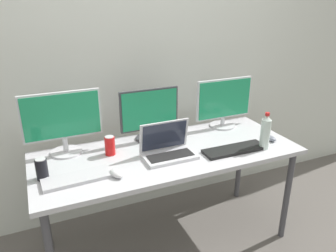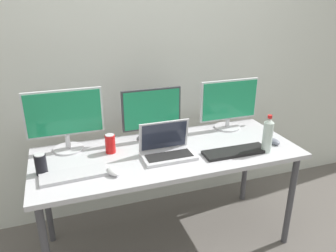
{
  "view_description": "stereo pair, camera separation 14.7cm",
  "coord_description": "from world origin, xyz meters",
  "px_view_note": "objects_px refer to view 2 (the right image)",
  "views": [
    {
      "loc": [
        -0.78,
        -1.79,
        1.7
      ],
      "look_at": [
        0.0,
        0.0,
        0.92
      ],
      "focal_mm": 35.0,
      "sensor_mm": 36.0,
      "label": 1
    },
    {
      "loc": [
        -0.64,
        -1.84,
        1.7
      ],
      "look_at": [
        0.0,
        0.0,
        0.92
      ],
      "focal_mm": 35.0,
      "sensor_mm": 36.0,
      "label": 2
    }
  ],
  "objects_px": {
    "work_desk": "(168,160)",
    "keyboard_main": "(74,175)",
    "monitor_center": "(152,114)",
    "mouse_by_laptop": "(274,141)",
    "water_bottle": "(268,135)",
    "mouse_by_keyboard": "(113,171)",
    "keyboard_aux": "(235,152)",
    "monitor_right": "(229,103)",
    "monitor_left": "(65,118)",
    "laptop_silver": "(167,148)",
    "soda_can_by_laptop": "(110,144)",
    "soda_can_near_keyboard": "(41,164)"
  },
  "relations": [
    {
      "from": "monitor_right",
      "to": "keyboard_main",
      "type": "relative_size",
      "value": 1.25
    },
    {
      "from": "monitor_center",
      "to": "water_bottle",
      "type": "distance_m",
      "value": 0.79
    },
    {
      "from": "work_desk",
      "to": "monitor_center",
      "type": "distance_m",
      "value": 0.35
    },
    {
      "from": "monitor_left",
      "to": "keyboard_main",
      "type": "distance_m",
      "value": 0.43
    },
    {
      "from": "monitor_right",
      "to": "water_bottle",
      "type": "relative_size",
      "value": 1.83
    },
    {
      "from": "keyboard_main",
      "to": "monitor_right",
      "type": "bearing_deg",
      "value": 14.31
    },
    {
      "from": "mouse_by_laptop",
      "to": "water_bottle",
      "type": "distance_m",
      "value": 0.18
    },
    {
      "from": "keyboard_main",
      "to": "mouse_by_laptop",
      "type": "xyz_separation_m",
      "value": [
        1.35,
        -0.0,
        0.01
      ]
    },
    {
      "from": "monitor_center",
      "to": "monitor_right",
      "type": "xyz_separation_m",
      "value": [
        0.61,
        0.01,
        0.01
      ]
    },
    {
      "from": "water_bottle",
      "to": "monitor_left",
      "type": "bearing_deg",
      "value": 159.49
    },
    {
      "from": "monitor_center",
      "to": "soda_can_by_laptop",
      "type": "height_order",
      "value": "monitor_center"
    },
    {
      "from": "work_desk",
      "to": "mouse_by_keyboard",
      "type": "relative_size",
      "value": 16.27
    },
    {
      "from": "laptop_silver",
      "to": "water_bottle",
      "type": "xyz_separation_m",
      "value": [
        0.64,
        -0.16,
        0.06
      ]
    },
    {
      "from": "monitor_right",
      "to": "mouse_by_keyboard",
      "type": "bearing_deg",
      "value": -156.6
    },
    {
      "from": "keyboard_aux",
      "to": "mouse_by_laptop",
      "type": "bearing_deg",
      "value": 7.84
    },
    {
      "from": "keyboard_main",
      "to": "water_bottle",
      "type": "bearing_deg",
      "value": -6.98
    },
    {
      "from": "monitor_right",
      "to": "laptop_silver",
      "type": "bearing_deg",
      "value": -153.96
    },
    {
      "from": "keyboard_main",
      "to": "keyboard_aux",
      "type": "distance_m",
      "value": 1.02
    },
    {
      "from": "work_desk",
      "to": "mouse_by_keyboard",
      "type": "height_order",
      "value": "mouse_by_keyboard"
    },
    {
      "from": "water_bottle",
      "to": "soda_can_near_keyboard",
      "type": "distance_m",
      "value": 1.41
    },
    {
      "from": "keyboard_aux",
      "to": "mouse_by_keyboard",
      "type": "relative_size",
      "value": 4.07
    },
    {
      "from": "work_desk",
      "to": "keyboard_main",
      "type": "bearing_deg",
      "value": -168.27
    },
    {
      "from": "monitor_left",
      "to": "soda_can_by_laptop",
      "type": "height_order",
      "value": "monitor_left"
    },
    {
      "from": "mouse_by_keyboard",
      "to": "mouse_by_laptop",
      "type": "relative_size",
      "value": 1.04
    },
    {
      "from": "keyboard_aux",
      "to": "soda_can_by_laptop",
      "type": "relative_size",
      "value": 3.46
    },
    {
      "from": "work_desk",
      "to": "laptop_silver",
      "type": "xyz_separation_m",
      "value": [
        -0.03,
        -0.05,
        0.12
      ]
    },
    {
      "from": "keyboard_main",
      "to": "mouse_by_keyboard",
      "type": "distance_m",
      "value": 0.22
    },
    {
      "from": "keyboard_aux",
      "to": "mouse_by_laptop",
      "type": "xyz_separation_m",
      "value": [
        0.33,
        0.04,
        0.01
      ]
    },
    {
      "from": "keyboard_main",
      "to": "mouse_by_laptop",
      "type": "bearing_deg",
      "value": -2.96
    },
    {
      "from": "monitor_left",
      "to": "soda_can_near_keyboard",
      "type": "height_order",
      "value": "monitor_left"
    },
    {
      "from": "monitor_center",
      "to": "keyboard_main",
      "type": "xyz_separation_m",
      "value": [
        -0.57,
        -0.36,
        -0.18
      ]
    },
    {
      "from": "mouse_by_laptop",
      "to": "water_bottle",
      "type": "xyz_separation_m",
      "value": [
        -0.12,
        -0.09,
        0.1
      ]
    },
    {
      "from": "laptop_silver",
      "to": "monitor_center",
      "type": "bearing_deg",
      "value": 92.28
    },
    {
      "from": "water_bottle",
      "to": "soda_can_near_keyboard",
      "type": "relative_size",
      "value": 2.02
    },
    {
      "from": "work_desk",
      "to": "monitor_right",
      "type": "height_order",
      "value": "monitor_right"
    },
    {
      "from": "work_desk",
      "to": "monitor_left",
      "type": "relative_size",
      "value": 3.55
    },
    {
      "from": "monitor_left",
      "to": "monitor_right",
      "type": "bearing_deg",
      "value": -0.25
    },
    {
      "from": "soda_can_near_keyboard",
      "to": "water_bottle",
      "type": "bearing_deg",
      "value": -7.13
    },
    {
      "from": "monitor_center",
      "to": "soda_can_by_laptop",
      "type": "bearing_deg",
      "value": -159.26
    },
    {
      "from": "monitor_left",
      "to": "soda_can_by_laptop",
      "type": "bearing_deg",
      "value": -27.68
    },
    {
      "from": "keyboard_main",
      "to": "mouse_by_keyboard",
      "type": "relative_size",
      "value": 3.5
    },
    {
      "from": "work_desk",
      "to": "soda_can_near_keyboard",
      "type": "bearing_deg",
      "value": -177.01
    },
    {
      "from": "keyboard_aux",
      "to": "mouse_by_laptop",
      "type": "height_order",
      "value": "mouse_by_laptop"
    },
    {
      "from": "monitor_center",
      "to": "laptop_silver",
      "type": "bearing_deg",
      "value": -87.72
    },
    {
      "from": "mouse_by_laptop",
      "to": "water_bottle",
      "type": "height_order",
      "value": "water_bottle"
    },
    {
      "from": "laptop_silver",
      "to": "keyboard_main",
      "type": "relative_size",
      "value": 0.89
    },
    {
      "from": "monitor_center",
      "to": "laptop_silver",
      "type": "relative_size",
      "value": 1.27
    },
    {
      "from": "monitor_center",
      "to": "monitor_left",
      "type": "bearing_deg",
      "value": 178.59
    },
    {
      "from": "work_desk",
      "to": "mouse_by_laptop",
      "type": "relative_size",
      "value": 16.92
    },
    {
      "from": "soda_can_by_laptop",
      "to": "mouse_by_keyboard",
      "type": "bearing_deg",
      "value": -97.17
    }
  ]
}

